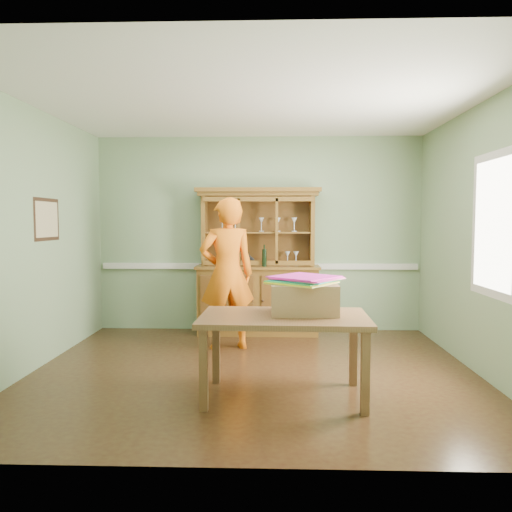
{
  "coord_description": "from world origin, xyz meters",
  "views": [
    {
      "loc": [
        0.19,
        -4.99,
        1.53
      ],
      "look_at": [
        0.01,
        0.4,
        1.15
      ],
      "focal_mm": 35.0,
      "sensor_mm": 36.0,
      "label": 1
    }
  ],
  "objects_px": {
    "cardboard_box": "(304,298)",
    "person": "(227,274)",
    "china_hutch": "(258,282)",
    "dining_table": "(284,325)"
  },
  "relations": [
    {
      "from": "dining_table",
      "to": "person",
      "type": "relative_size",
      "value": 0.81
    },
    {
      "from": "china_hutch",
      "to": "dining_table",
      "type": "height_order",
      "value": "china_hutch"
    },
    {
      "from": "dining_table",
      "to": "china_hutch",
      "type": "bearing_deg",
      "value": 98.48
    },
    {
      "from": "dining_table",
      "to": "cardboard_box",
      "type": "height_order",
      "value": "cardboard_box"
    },
    {
      "from": "china_hutch",
      "to": "dining_table",
      "type": "relative_size",
      "value": 1.35
    },
    {
      "from": "cardboard_box",
      "to": "china_hutch",
      "type": "bearing_deg",
      "value": 101.18
    },
    {
      "from": "person",
      "to": "dining_table",
      "type": "bearing_deg",
      "value": 94.87
    },
    {
      "from": "dining_table",
      "to": "cardboard_box",
      "type": "distance_m",
      "value": 0.3
    },
    {
      "from": "cardboard_box",
      "to": "person",
      "type": "bearing_deg",
      "value": 117.87
    },
    {
      "from": "china_hutch",
      "to": "person",
      "type": "bearing_deg",
      "value": -111.75
    }
  ]
}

